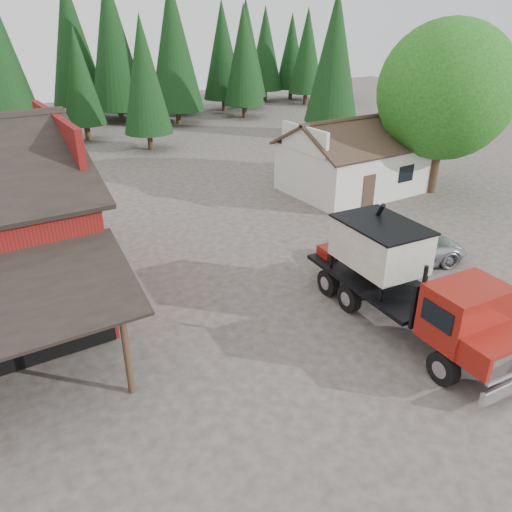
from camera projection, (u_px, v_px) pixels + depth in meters
ground at (321, 366)px, 16.15m from camera, size 120.00×120.00×0.00m
farmhouse at (353, 165)px, 31.53m from camera, size 8.60×6.42×4.65m
deciduous_tree at (446, 96)px, 29.30m from camera, size 8.00×8.00×10.20m
conifer_backdrop at (46, 132)px, 48.07m from camera, size 76.00×16.00×16.00m
near_pine_b at (144, 75)px, 39.25m from camera, size 3.96×3.96×10.40m
near_pine_c at (334, 56)px, 43.44m from camera, size 4.84×4.84×12.40m
feed_truck at (407, 280)px, 17.41m from camera, size 3.11×9.13×4.04m
silver_car at (406, 247)px, 22.60m from camera, size 5.97×4.14×1.52m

